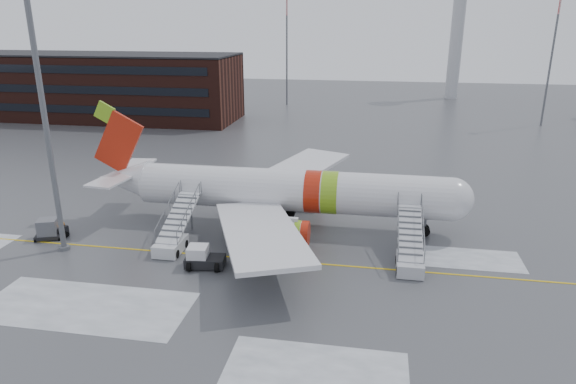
% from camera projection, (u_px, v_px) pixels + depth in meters
% --- Properties ---
extents(ground, '(260.00, 260.00, 0.00)m').
position_uv_depth(ground, '(217.00, 250.00, 42.62)').
color(ground, '#494C4F').
rests_on(ground, ground).
extents(airliner, '(35.03, 32.97, 11.18)m').
position_uv_depth(airliner, '(282.00, 191.00, 46.78)').
color(airliner, silver).
rests_on(airliner, ground).
extents(airstair_fwd, '(2.05, 7.70, 3.48)m').
position_uv_depth(airstair_fwd, '(410.00, 254.00, 39.56)').
color(airstair_fwd, '#AEB0B6').
rests_on(airstair_fwd, ground).
extents(airstair_aft, '(2.05, 7.70, 3.48)m').
position_uv_depth(airstair_aft, '(174.00, 236.00, 42.72)').
color(airstair_aft, silver).
rests_on(airstair_aft, ground).
extents(pushback_tug, '(3.17, 2.52, 1.72)m').
position_uv_depth(pushback_tug, '(203.00, 258.00, 39.56)').
color(pushback_tug, black).
rests_on(pushback_tug, ground).
extents(uld_container, '(2.58, 2.23, 1.77)m').
position_uv_depth(uld_container, '(48.00, 230.00, 44.76)').
color(uld_container, black).
rests_on(uld_container, ground).
extents(baggage_tractor, '(2.32, 1.46, 1.15)m').
position_uv_depth(baggage_tractor, '(58.00, 230.00, 45.50)').
color(baggage_tractor, black).
rests_on(baggage_tractor, ground).
extents(light_mast_near, '(1.20, 1.20, 28.97)m').
position_uv_depth(light_mast_near, '(37.00, 67.00, 38.11)').
color(light_mast_near, '#595B60').
rests_on(light_mast_near, ground).
extents(terminal_building, '(62.00, 16.11, 12.30)m').
position_uv_depth(terminal_building, '(78.00, 86.00, 99.40)').
color(terminal_building, '#3F1E16').
rests_on(terminal_building, ground).
extents(control_tower, '(6.40, 6.40, 30.00)m').
position_uv_depth(control_tower, '(458.00, 18.00, 120.46)').
color(control_tower, '#B2B5BA').
rests_on(control_tower, ground).
extents(light_mast_far_ne, '(1.20, 1.20, 24.25)m').
position_uv_depth(light_mast_far_ne, '(553.00, 47.00, 89.23)').
color(light_mast_far_ne, '#595B60').
rests_on(light_mast_far_ne, ground).
extents(light_mast_far_n, '(1.20, 1.20, 24.25)m').
position_uv_depth(light_mast_far_n, '(287.00, 41.00, 112.39)').
color(light_mast_far_n, '#595B60').
rests_on(light_mast_far_n, ground).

